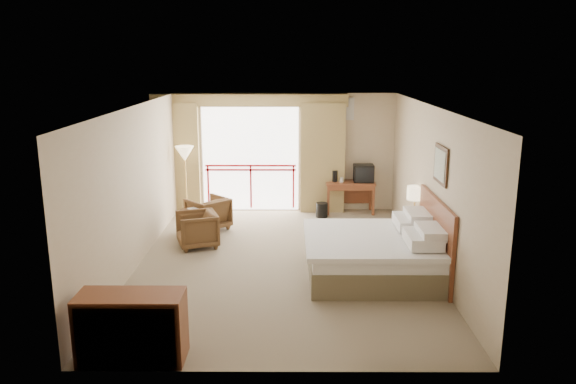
{
  "coord_description": "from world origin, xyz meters",
  "views": [
    {
      "loc": [
        0.11,
        -9.23,
        3.5
      ],
      "look_at": [
        0.08,
        0.4,
        1.17
      ],
      "focal_mm": 35.0,
      "sensor_mm": 36.0,
      "label": 1
    }
  ],
  "objects_px": {
    "table_lamp": "(415,194)",
    "floor_lamp": "(185,156)",
    "bed": "(375,254)",
    "side_table": "(190,218)",
    "desk": "(350,188)",
    "wastebasket": "(322,210)",
    "tv": "(364,173)",
    "dresser": "(132,327)",
    "nightstand": "(414,232)",
    "armchair_near": "(198,246)",
    "armchair_far": "(209,229)"
  },
  "relations": [
    {
      "from": "side_table",
      "to": "floor_lamp",
      "type": "xyz_separation_m",
      "value": [
        -0.31,
        1.3,
        1.03
      ]
    },
    {
      "from": "table_lamp",
      "to": "floor_lamp",
      "type": "relative_size",
      "value": 0.33
    },
    {
      "from": "tv",
      "to": "dresser",
      "type": "distance_m",
      "value": 7.37
    },
    {
      "from": "tv",
      "to": "floor_lamp",
      "type": "bearing_deg",
      "value": -155.54
    },
    {
      "from": "wastebasket",
      "to": "side_table",
      "type": "bearing_deg",
      "value": -154.12
    },
    {
      "from": "table_lamp",
      "to": "side_table",
      "type": "height_order",
      "value": "table_lamp"
    },
    {
      "from": "table_lamp",
      "to": "tv",
      "type": "height_order",
      "value": "table_lamp"
    },
    {
      "from": "armchair_near",
      "to": "armchair_far",
      "type": "bearing_deg",
      "value": 158.47
    },
    {
      "from": "nightstand",
      "to": "desk",
      "type": "distance_m",
      "value": 2.66
    },
    {
      "from": "table_lamp",
      "to": "armchair_far",
      "type": "relative_size",
      "value": 0.71
    },
    {
      "from": "armchair_near",
      "to": "side_table",
      "type": "relative_size",
      "value": 1.43
    },
    {
      "from": "desk",
      "to": "armchair_near",
      "type": "xyz_separation_m",
      "value": [
        -3.12,
        -2.43,
        -0.56
      ]
    },
    {
      "from": "nightstand",
      "to": "armchair_far",
      "type": "bearing_deg",
      "value": 159.56
    },
    {
      "from": "desk",
      "to": "tv",
      "type": "relative_size",
      "value": 2.5
    },
    {
      "from": "wastebasket",
      "to": "desk",
      "type": "bearing_deg",
      "value": 33.57
    },
    {
      "from": "table_lamp",
      "to": "dresser",
      "type": "distance_m",
      "value": 5.87
    },
    {
      "from": "side_table",
      "to": "armchair_near",
      "type": "bearing_deg",
      "value": -70.5
    },
    {
      "from": "bed",
      "to": "tv",
      "type": "distance_m",
      "value": 3.87
    },
    {
      "from": "armchair_far",
      "to": "tv",
      "type": "bearing_deg",
      "value": 156.79
    },
    {
      "from": "side_table",
      "to": "floor_lamp",
      "type": "bearing_deg",
      "value": 103.34
    },
    {
      "from": "table_lamp",
      "to": "armchair_far",
      "type": "xyz_separation_m",
      "value": [
        -4.01,
        1.08,
        -1.03
      ]
    },
    {
      "from": "armchair_far",
      "to": "armchair_near",
      "type": "relative_size",
      "value": 1.02
    },
    {
      "from": "bed",
      "to": "side_table",
      "type": "bearing_deg",
      "value": 147.82
    },
    {
      "from": "desk",
      "to": "armchair_near",
      "type": "distance_m",
      "value": 3.99
    },
    {
      "from": "desk",
      "to": "wastebasket",
      "type": "xyz_separation_m",
      "value": [
        -0.66,
        -0.44,
        -0.4
      ]
    },
    {
      "from": "table_lamp",
      "to": "armchair_near",
      "type": "xyz_separation_m",
      "value": [
        -4.06,
        -0.01,
        -1.03
      ]
    },
    {
      "from": "table_lamp",
      "to": "dresser",
      "type": "bearing_deg",
      "value": -135.63
    },
    {
      "from": "tv",
      "to": "floor_lamp",
      "type": "relative_size",
      "value": 0.28
    },
    {
      "from": "armchair_far",
      "to": "dresser",
      "type": "bearing_deg",
      "value": 44.09
    },
    {
      "from": "desk",
      "to": "dresser",
      "type": "distance_m",
      "value": 7.26
    },
    {
      "from": "wastebasket",
      "to": "armchair_far",
      "type": "bearing_deg",
      "value": -159.38
    },
    {
      "from": "bed",
      "to": "wastebasket",
      "type": "xyz_separation_m",
      "value": [
        -0.67,
        3.44,
        -0.21
      ]
    },
    {
      "from": "table_lamp",
      "to": "side_table",
      "type": "bearing_deg",
      "value": 171.07
    },
    {
      "from": "table_lamp",
      "to": "desk",
      "type": "height_order",
      "value": "table_lamp"
    },
    {
      "from": "side_table",
      "to": "dresser",
      "type": "relative_size",
      "value": 0.41
    },
    {
      "from": "bed",
      "to": "wastebasket",
      "type": "relative_size",
      "value": 6.51
    },
    {
      "from": "nightstand",
      "to": "wastebasket",
      "type": "height_order",
      "value": "nightstand"
    },
    {
      "from": "table_lamp",
      "to": "armchair_far",
      "type": "bearing_deg",
      "value": 164.92
    },
    {
      "from": "wastebasket",
      "to": "side_table",
      "type": "xyz_separation_m",
      "value": [
        -2.7,
        -1.31,
        0.19
      ]
    },
    {
      "from": "armchair_far",
      "to": "desk",
      "type": "bearing_deg",
      "value": 159.5
    },
    {
      "from": "table_lamp",
      "to": "dresser",
      "type": "relative_size",
      "value": 0.43
    },
    {
      "from": "nightstand",
      "to": "side_table",
      "type": "bearing_deg",
      "value": 165.72
    },
    {
      "from": "armchair_near",
      "to": "dresser",
      "type": "xyz_separation_m",
      "value": [
        -0.11,
        -4.07,
        0.41
      ]
    },
    {
      "from": "wastebasket",
      "to": "dresser",
      "type": "height_order",
      "value": "dresser"
    },
    {
      "from": "wastebasket",
      "to": "armchair_far",
      "type": "xyz_separation_m",
      "value": [
        -2.41,
        -0.91,
        -0.16
      ]
    },
    {
      "from": "nightstand",
      "to": "table_lamp",
      "type": "relative_size",
      "value": 1.17
    },
    {
      "from": "armchair_near",
      "to": "tv",
      "type": "bearing_deg",
      "value": 105.98
    },
    {
      "from": "side_table",
      "to": "dresser",
      "type": "bearing_deg",
      "value": -88.37
    },
    {
      "from": "nightstand",
      "to": "bed",
      "type": "bearing_deg",
      "value": -128.35
    },
    {
      "from": "dresser",
      "to": "armchair_far",
      "type": "bearing_deg",
      "value": 86.78
    }
  ]
}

